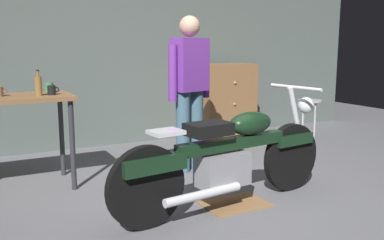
% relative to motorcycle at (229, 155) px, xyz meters
% --- Properties ---
extents(ground_plane, '(12.00, 12.00, 0.00)m').
position_rel_motorcycle_xyz_m(ground_plane, '(-0.01, -0.04, -0.45)').
color(ground_plane, slate).
extents(back_wall, '(8.00, 0.12, 3.10)m').
position_rel_motorcycle_xyz_m(back_wall, '(-0.01, 2.76, 1.10)').
color(back_wall, '#56605B').
rests_on(back_wall, ground_plane).
extents(motorcycle, '(2.18, 0.65, 1.00)m').
position_rel_motorcycle_xyz_m(motorcycle, '(0.00, 0.00, 0.00)').
color(motorcycle, black).
rests_on(motorcycle, ground_plane).
extents(person_standing, '(0.55, 0.31, 1.67)m').
position_rel_motorcycle_xyz_m(person_standing, '(0.20, 1.12, 0.48)').
color(person_standing, '#436578').
rests_on(person_standing, ground_plane).
extents(shop_stool, '(0.32, 0.32, 0.64)m').
position_rel_motorcycle_xyz_m(shop_stool, '(2.13, 1.35, 0.05)').
color(shop_stool, '#B2B2B7').
rests_on(shop_stool, ground_plane).
extents(wooden_dresser, '(0.80, 0.47, 1.10)m').
position_rel_motorcycle_xyz_m(wooden_dresser, '(1.38, 2.26, 0.10)').
color(wooden_dresser, brown).
rests_on(wooden_dresser, ground_plane).
extents(drip_tray, '(0.56, 0.40, 0.01)m').
position_rel_motorcycle_xyz_m(drip_tray, '(0.07, 0.00, -0.44)').
color(drip_tray, olive).
rests_on(drip_tray, ground_plane).
extents(mug_black_matte, '(0.11, 0.08, 0.09)m').
position_rel_motorcycle_xyz_m(mug_black_matte, '(-1.21, 1.23, 0.50)').
color(mug_black_matte, black).
rests_on(mug_black_matte, workbench).
extents(mug_green_speckled, '(0.11, 0.08, 0.10)m').
position_rel_motorcycle_xyz_m(mug_green_speckled, '(-1.19, 1.48, 0.50)').
color(mug_green_speckled, '#3D7F4C').
rests_on(mug_green_speckled, workbench).
extents(bottle, '(0.06, 0.06, 0.24)m').
position_rel_motorcycle_xyz_m(bottle, '(-1.33, 1.22, 0.55)').
color(bottle, olive).
rests_on(bottle, workbench).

